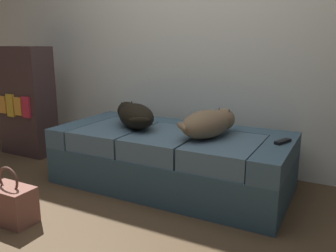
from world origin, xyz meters
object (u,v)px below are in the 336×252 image
dog_tan (209,123)px  tv_remote (283,142)px  couch (171,158)px  dog_dark (134,115)px  bookshelf (26,101)px  handbag (11,204)px

dog_tan → tv_remote: 0.53m
couch → dog_dark: 0.46m
dog_tan → tv_remote: bearing=9.3°
couch → dog_dark: dog_dark is taller
dog_dark → tv_remote: dog_dark is taller
dog_tan → dog_dark: bearing=-179.9°
couch → dog_tan: bearing=-5.3°
dog_tan → tv_remote: dog_tan is taller
couch → bookshelf: size_ratio=1.68×
couch → handbag: size_ratio=4.90×
dog_tan → handbag: size_ratio=1.55×
handbag → bookshelf: size_ratio=0.34×
tv_remote → bookshelf: size_ratio=0.14×
dog_tan → handbag: dog_tan is taller
bookshelf → dog_tan: bearing=-2.9°
couch → bookshelf: bookshelf is taller
tv_remote → handbag: (-1.48, -1.08, -0.34)m
couch → handbag: bearing=-121.7°
handbag → couch: bearing=58.3°
dog_tan → handbag: bearing=-134.1°
couch → bookshelf: bearing=177.6°
dog_tan → bookshelf: size_ratio=0.53×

